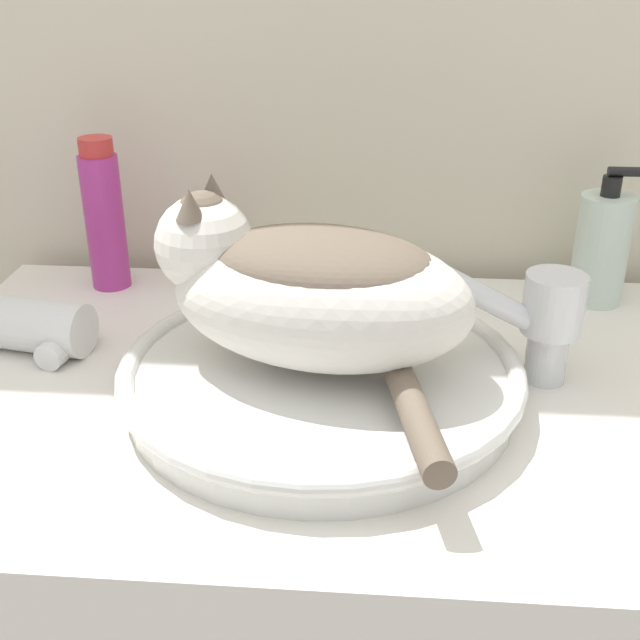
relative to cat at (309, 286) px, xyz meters
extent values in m
cylinder|color=silver|center=(0.01, 0.00, -0.11)|extent=(0.40, 0.40, 0.04)
torus|color=silver|center=(0.01, 0.00, -0.09)|extent=(0.42, 0.42, 0.02)
ellipsoid|color=silver|center=(0.01, 0.00, -0.01)|extent=(0.33, 0.24, 0.14)
ellipsoid|color=#6B5B4C|center=(0.01, 0.00, 0.03)|extent=(0.25, 0.19, 0.06)
sphere|color=silver|center=(-0.11, 0.02, 0.03)|extent=(0.10, 0.10, 0.10)
sphere|color=#6B5B4C|center=(-0.11, 0.02, 0.06)|extent=(0.05, 0.05, 0.05)
cone|color=#6B5B4C|center=(-0.10, 0.05, 0.08)|extent=(0.03, 0.03, 0.03)
cone|color=#6B5B4C|center=(-0.11, 0.00, 0.08)|extent=(0.03, 0.03, 0.03)
cylinder|color=#6B5B4C|center=(0.10, -0.10, -0.07)|extent=(0.07, 0.22, 0.03)
cylinder|color=silver|center=(0.25, 0.05, -0.10)|extent=(0.04, 0.04, 0.06)
cylinder|color=silver|center=(0.19, 0.04, -0.03)|extent=(0.14, 0.06, 0.10)
cylinder|color=silver|center=(0.25, 0.05, -0.03)|extent=(0.06, 0.06, 0.06)
cylinder|color=silver|center=(0.35, 0.27, -0.05)|extent=(0.07, 0.07, 0.14)
cylinder|color=black|center=(0.35, 0.27, 0.03)|extent=(0.02, 0.02, 0.02)
cylinder|color=black|center=(0.36, 0.27, 0.05)|extent=(0.04, 0.01, 0.01)
cylinder|color=silver|center=(-0.16, 0.27, -0.07)|extent=(0.05, 0.05, 0.10)
sphere|color=red|center=(-0.16, 0.27, -0.01)|extent=(0.04, 0.04, 0.04)
cylinder|color=#B2338C|center=(-0.30, 0.27, -0.03)|extent=(0.05, 0.05, 0.18)
cylinder|color=red|center=(-0.30, 0.27, 0.07)|extent=(0.04, 0.04, 0.02)
cylinder|color=silver|center=(-0.34, 0.08, -0.09)|extent=(0.17, 0.09, 0.06)
cylinder|color=silver|center=(-0.28, 0.07, -0.11)|extent=(0.05, 0.09, 0.03)
camera|label=1|loc=(0.07, -0.72, 0.31)|focal=45.00mm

